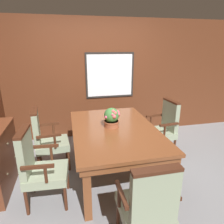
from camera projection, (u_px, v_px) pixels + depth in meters
name	position (u px, v px, depth m)	size (l,w,h in m)	color
ground_plane	(114.00, 179.00, 3.02)	(14.00, 14.00, 0.00)	gray
wall_back	(96.00, 80.00, 4.19)	(7.20, 0.08, 2.45)	#5B2D19
dining_table	(114.00, 134.00, 2.97)	(1.21, 1.83, 0.76)	brown
chair_left_far	(46.00, 138.00, 3.15)	(0.55, 0.54, 1.00)	#472314
chair_head_near	(147.00, 206.00, 1.82)	(0.51, 0.51, 1.00)	#472314
chair_left_near	(39.00, 166.00, 2.42)	(0.54, 0.53, 1.00)	#472314
chair_right_far	(163.00, 127.00, 3.60)	(0.55, 0.54, 1.00)	#472314
potted_plant	(112.00, 118.00, 2.95)	(0.24, 0.24, 0.29)	#9E5638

